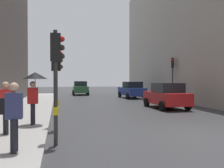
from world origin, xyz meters
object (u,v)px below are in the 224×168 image
at_px(pedestrian_with_grey_backpack, 12,113).
at_px(traffic_light_mid_street, 173,71).
at_px(traffic_light_near_right, 57,73).
at_px(car_red_sedan, 166,96).
at_px(traffic_light_near_left, 56,66).
at_px(pedestrian_in_red_jacket, 6,105).
at_px(car_blue_van, 132,90).
at_px(car_green_estate, 80,88).
at_px(pedestrian_with_umbrella, 34,83).

bearing_deg(pedestrian_with_grey_backpack, traffic_light_mid_street, 51.86).
xyz_separation_m(traffic_light_near_right, pedestrian_with_grey_backpack, (-1.08, -3.48, -1.10)).
distance_m(traffic_light_near_right, pedestrian_with_grey_backpack, 3.81).
height_order(car_red_sedan, pedestrian_with_grey_backpack, pedestrian_with_grey_backpack).
bearing_deg(traffic_light_near_left, pedestrian_in_red_jacket, 142.41).
distance_m(traffic_light_mid_street, car_blue_van, 5.72).
height_order(pedestrian_with_grey_backpack, pedestrian_in_red_jacket, same).
height_order(car_green_estate, pedestrian_with_grey_backpack, pedestrian_with_grey_backpack).
height_order(car_blue_van, car_red_sedan, same).
relative_size(car_blue_van, car_green_estate, 1.01).
distance_m(traffic_light_near_left, car_blue_van, 19.63).
relative_size(pedestrian_with_umbrella, pedestrian_in_red_jacket, 1.21).
bearing_deg(traffic_light_mid_street, traffic_light_near_right, -133.23).
xyz_separation_m(traffic_light_near_right, car_green_estate, (2.87, 22.59, -1.38)).
bearing_deg(car_red_sedan, pedestrian_in_red_jacket, -141.90).
xyz_separation_m(traffic_light_near_right, traffic_light_mid_street, (10.04, 10.69, 0.48)).
relative_size(car_red_sedan, pedestrian_with_grey_backpack, 2.39).
distance_m(traffic_light_near_left, pedestrian_with_umbrella, 3.13).
bearing_deg(pedestrian_with_grey_backpack, pedestrian_with_umbrella, 87.32).
relative_size(car_green_estate, pedestrian_with_grey_backpack, 2.40).
bearing_deg(car_red_sedan, traffic_light_near_left, -131.20).
bearing_deg(car_green_estate, car_blue_van, -55.36).
relative_size(traffic_light_mid_street, car_blue_van, 0.92).
xyz_separation_m(car_blue_van, pedestrian_with_grey_backpack, (-8.80, -19.06, 0.29)).
distance_m(traffic_light_mid_street, pedestrian_in_red_jacket, 16.71).
height_order(traffic_light_near_left, pedestrian_in_red_jacket, traffic_light_near_left).
relative_size(traffic_light_near_left, car_red_sedan, 0.82).
xyz_separation_m(traffic_light_mid_street, pedestrian_with_grey_backpack, (-11.13, -14.17, -1.58)).
height_order(traffic_light_mid_street, car_red_sedan, traffic_light_mid_street).
xyz_separation_m(traffic_light_near_left, car_blue_van, (7.72, 17.98, -1.53)).
bearing_deg(car_green_estate, pedestrian_with_umbrella, -99.69).
height_order(traffic_light_near_right, pedestrian_with_grey_backpack, traffic_light_near_right).
relative_size(traffic_light_near_right, traffic_light_near_left, 0.94).
bearing_deg(traffic_light_mid_street, pedestrian_with_grey_backpack, -128.14).
relative_size(pedestrian_with_grey_backpack, pedestrian_in_red_jacket, 1.00).
relative_size(car_blue_van, car_red_sedan, 1.02).
xyz_separation_m(traffic_light_mid_street, pedestrian_in_red_jacket, (-11.73, -11.79, -1.61)).
distance_m(traffic_light_near_right, pedestrian_in_red_jacket, 2.31).
height_order(traffic_light_near_right, car_blue_van, traffic_light_near_right).
height_order(car_blue_van, car_green_estate, same).
height_order(car_blue_van, pedestrian_with_umbrella, pedestrian_with_umbrella).
bearing_deg(traffic_light_mid_street, car_red_sedan, -119.88).
distance_m(traffic_light_near_left, car_green_estate, 25.21).
bearing_deg(pedestrian_with_umbrella, traffic_light_mid_street, 42.85).
height_order(traffic_light_near_right, pedestrian_in_red_jacket, traffic_light_near_right).
relative_size(traffic_light_near_left, pedestrian_with_umbrella, 1.63).
distance_m(traffic_light_near_right, pedestrian_with_umbrella, 1.13).
xyz_separation_m(traffic_light_near_left, pedestrian_with_grey_backpack, (-1.08, -1.08, -1.24)).
bearing_deg(pedestrian_in_red_jacket, traffic_light_near_left, -37.59).
bearing_deg(traffic_light_near_left, car_blue_van, 66.77).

